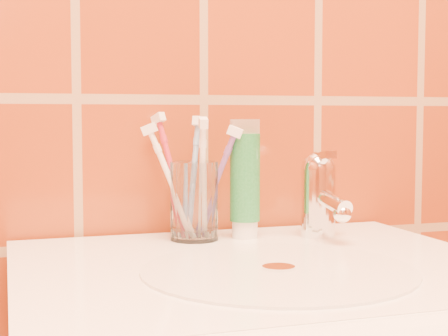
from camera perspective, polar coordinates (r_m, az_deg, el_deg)
name	(u,v)px	position (r m, az deg, el deg)	size (l,w,h in m)	color
glass_tumbler	(194,201)	(0.93, -2.49, -2.75)	(0.07, 0.07, 0.11)	white
toothpaste_tube	(245,183)	(0.94, 1.75, -1.23)	(0.05, 0.04, 0.16)	white
faucet	(320,191)	(0.96, 7.95, -1.94)	(0.05, 0.11, 0.12)	white
toothbrush_0	(172,183)	(0.92, -4.37, -1.26)	(0.08, 0.04, 0.16)	white
toothbrush_1	(202,180)	(0.91, -1.84, -1.03)	(0.03, 0.06, 0.17)	white
toothbrush_2	(174,176)	(0.95, -4.21, -0.70)	(0.05, 0.08, 0.18)	#A82439
toothbrush_3	(215,184)	(0.93, -0.73, -1.31)	(0.07, 0.05, 0.16)	#6B428F
toothbrush_4	(193,178)	(0.95, -2.57, -0.81)	(0.05, 0.06, 0.17)	#7AA1D9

